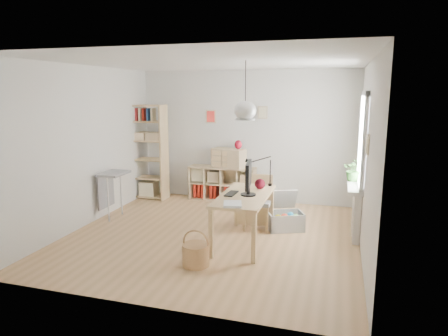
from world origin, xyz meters
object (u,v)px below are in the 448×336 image
(desk, at_px, (244,201))
(tall_bookshelf, at_px, (147,148))
(storage_chest, at_px, (285,217))
(monitor, at_px, (248,177))
(drawer_chest, at_px, (229,158))
(cube_shelf, at_px, (222,186))
(chair, at_px, (258,198))

(desk, relative_size, tall_bookshelf, 0.75)
(storage_chest, bearing_deg, monitor, -141.46)
(desk, height_order, drawer_chest, drawer_chest)
(desk, xyz_separation_m, drawer_chest, (-0.86, 2.19, 0.26))
(desk, bearing_deg, storage_chest, 57.81)
(cube_shelf, bearing_deg, desk, -65.39)
(cube_shelf, bearing_deg, drawer_chest, -14.15)
(tall_bookshelf, relative_size, chair, 2.24)
(cube_shelf, height_order, chair, chair)
(desk, distance_m, tall_bookshelf, 3.27)
(desk, distance_m, monitor, 0.38)
(cube_shelf, xyz_separation_m, drawer_chest, (0.16, -0.04, 0.62))
(monitor, bearing_deg, desk, 160.27)
(cube_shelf, height_order, tall_bookshelf, tall_bookshelf)
(desk, height_order, chair, chair)
(chair, height_order, drawer_chest, drawer_chest)
(tall_bookshelf, distance_m, drawer_chest, 1.75)
(chair, bearing_deg, desk, -97.39)
(desk, bearing_deg, tall_bookshelf, 142.99)
(desk, height_order, cube_shelf, desk)
(tall_bookshelf, xyz_separation_m, storage_chest, (3.10, -1.14, -0.89))
(chair, xyz_separation_m, storage_chest, (0.44, 0.08, -0.31))
(storage_chest, bearing_deg, desk, -145.07)
(chair, height_order, storage_chest, chair)
(chair, bearing_deg, tall_bookshelf, 153.28)
(drawer_chest, bearing_deg, monitor, -51.42)
(desk, relative_size, storage_chest, 1.83)
(tall_bookshelf, height_order, drawer_chest, tall_bookshelf)
(desk, xyz_separation_m, monitor, (0.06, -0.01, 0.38))
(storage_chest, bearing_deg, drawer_chest, 111.85)
(tall_bookshelf, distance_m, storage_chest, 3.42)
(desk, distance_m, chair, 0.74)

